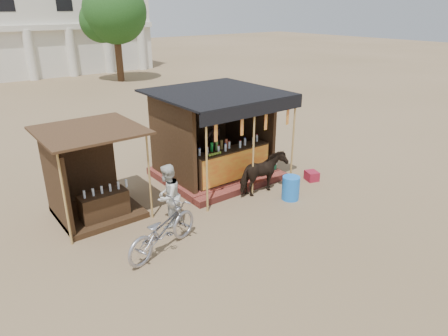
% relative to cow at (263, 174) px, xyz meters
% --- Properties ---
extents(ground, '(120.00, 120.00, 0.00)m').
position_rel_cow_xyz_m(ground, '(-1.34, -1.48, -0.62)').
color(ground, '#846B4C').
rests_on(ground, ground).
extents(main_stall, '(3.60, 3.61, 2.78)m').
position_rel_cow_xyz_m(main_stall, '(-0.33, 1.88, 0.40)').
color(main_stall, brown).
rests_on(main_stall, ground).
extents(secondary_stall, '(2.40, 2.40, 2.38)m').
position_rel_cow_xyz_m(secondary_stall, '(-4.50, 1.76, 0.23)').
color(secondary_stall, '#392414').
rests_on(secondary_stall, ground).
extents(cow, '(1.49, 0.70, 1.24)m').
position_rel_cow_xyz_m(cow, '(0.00, 0.00, 0.00)').
color(cow, black).
rests_on(cow, ground).
extents(motorbike, '(2.21, 1.33, 1.10)m').
position_rel_cow_xyz_m(motorbike, '(-3.81, -0.86, -0.07)').
color(motorbike, '#97969E').
rests_on(motorbike, ground).
extents(bystander, '(1.00, 0.94, 1.63)m').
position_rel_cow_xyz_m(bystander, '(-3.13, 0.06, 0.19)').
color(bystander, silver).
rests_on(bystander, ground).
extents(blue_barrel, '(0.58, 0.58, 0.69)m').
position_rel_cow_xyz_m(blue_barrel, '(0.39, -0.76, -0.28)').
color(blue_barrel, blue).
rests_on(blue_barrel, ground).
extents(red_crate, '(0.46, 0.50, 0.30)m').
position_rel_cow_xyz_m(red_crate, '(1.90, -0.24, -0.47)').
color(red_crate, maroon).
rests_on(red_crate, ground).
extents(cooler, '(0.74, 0.61, 0.46)m').
position_rel_cow_xyz_m(cooler, '(1.02, 0.99, -0.39)').
color(cooler, '#17693F').
rests_on(cooler, ground).
extents(tree, '(4.50, 4.40, 7.00)m').
position_rel_cow_xyz_m(tree, '(4.47, 20.66, 4.01)').
color(tree, '#382314').
rests_on(tree, ground).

